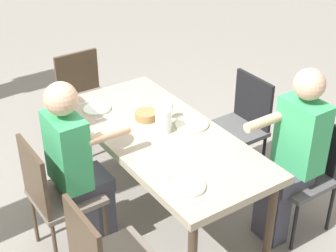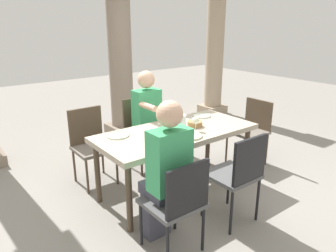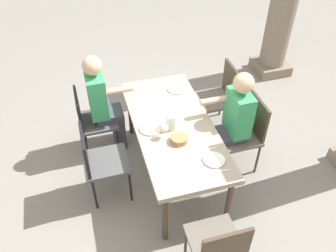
{
  "view_description": "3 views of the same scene",
  "coord_description": "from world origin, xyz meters",
  "views": [
    {
      "loc": [
        -2.63,
        1.73,
        2.67
      ],
      "look_at": [
        -0.06,
        -0.01,
        0.84
      ],
      "focal_mm": 54.91,
      "sensor_mm": 36.0,
      "label": 1
    },
    {
      "loc": [
        -2.1,
        -2.59,
        1.89
      ],
      "look_at": [
        -0.1,
        0.03,
        0.81
      ],
      "focal_mm": 34.28,
      "sensor_mm": 36.0,
      "label": 2
    },
    {
      "loc": [
        2.72,
        -0.84,
        3.28
      ],
      "look_at": [
        0.09,
        -0.09,
        0.83
      ],
      "focal_mm": 38.56,
      "sensor_mm": 36.0,
      "label": 3
    }
  ],
  "objects": [
    {
      "name": "chair_west_north",
      "position": [
        -0.65,
        0.83,
        0.52
      ],
      "size": [
        0.44,
        0.44,
        0.91
      ],
      "color": "#6A6158",
      "rests_on": "ground"
    },
    {
      "name": "water_pitcher",
      "position": [
        0.03,
        -0.03,
        0.82
      ],
      "size": [
        0.12,
        0.12,
        0.18
      ],
      "color": "white",
      "rests_on": "dining_table"
    },
    {
      "name": "diner_man_white",
      "position": [
        0.07,
        0.64,
        0.71
      ],
      "size": [
        0.35,
        0.5,
        1.31
      ],
      "color": "#3F3F4C",
      "rests_on": "ground"
    },
    {
      "name": "spoon_0",
      "position": [
        -0.46,
        0.22,
        0.75
      ],
      "size": [
        0.03,
        0.17,
        0.01
      ],
      "primitive_type": "cube",
      "rotation": [
        0.0,
        0.0,
        0.07
      ],
      "color": "silver",
      "rests_on": "dining_table"
    },
    {
      "name": "chair_mid_south",
      "position": [
        0.08,
        -0.83,
        0.54
      ],
      "size": [
        0.44,
        0.44,
        0.92
      ],
      "color": "#4F4F50",
      "rests_on": "ground"
    },
    {
      "name": "fork_0",
      "position": [
        -0.76,
        0.22,
        0.75
      ],
      "size": [
        0.03,
        0.17,
        0.01
      ],
      "primitive_type": "cube",
      "rotation": [
        0.0,
        0.0,
        0.1
      ],
      "color": "silver",
      "rests_on": "dining_table"
    },
    {
      "name": "ground_plane",
      "position": [
        0.0,
        0.0,
        0.0
      ],
      "size": [
        16.0,
        16.0,
        0.0
      ],
      "primitive_type": "plane",
      "color": "gray"
    },
    {
      "name": "dining_table",
      "position": [
        0.0,
        0.0,
        0.68
      ],
      "size": [
        1.8,
        0.82,
        0.75
      ],
      "color": "tan",
      "rests_on": "ground"
    },
    {
      "name": "chair_mid_north",
      "position": [
        0.08,
        0.83,
        0.53
      ],
      "size": [
        0.44,
        0.44,
        0.93
      ],
      "color": "#6A6158",
      "rests_on": "ground"
    },
    {
      "name": "fork_1",
      "position": [
        -0.17,
        -0.24,
        0.75
      ],
      "size": [
        0.03,
        0.17,
        0.01
      ],
      "primitive_type": "cube",
      "rotation": [
        0.0,
        0.0,
        0.08
      ],
      "color": "silver",
      "rests_on": "dining_table"
    },
    {
      "name": "spoon_2",
      "position": [
        0.74,
        0.23,
        0.75
      ],
      "size": [
        0.02,
        0.17,
        0.01
      ],
      "primitive_type": "cube",
      "rotation": [
        0.0,
        0.0,
        -0.02
      ],
      "color": "silver",
      "rests_on": "dining_table"
    },
    {
      "name": "stone_column_centre",
      "position": [
        0.54,
        2.16,
        1.38
      ],
      "size": [
        0.5,
        0.5,
        2.8
      ],
      "color": "gray",
      "rests_on": "ground"
    },
    {
      "name": "plate_1",
      "position": [
        -0.02,
        -0.24,
        0.75
      ],
      "size": [
        0.26,
        0.26,
        0.02
      ],
      "color": "silver",
      "rests_on": "dining_table"
    },
    {
      "name": "bread_basket",
      "position": [
        0.25,
        -0.02,
        0.78
      ],
      "size": [
        0.17,
        0.17,
        0.06
      ],
      "primitive_type": "cylinder",
      "color": "#9E7547",
      "rests_on": "dining_table"
    },
    {
      "name": "spoon_1",
      "position": [
        0.13,
        -0.24,
        0.75
      ],
      "size": [
        0.02,
        0.17,
        0.01
      ],
      "primitive_type": "cube",
      "rotation": [
        0.0,
        0.0,
        -0.0
      ],
      "color": "silver",
      "rests_on": "dining_table"
    },
    {
      "name": "chair_west_south",
      "position": [
        -0.65,
        -0.83,
        0.5
      ],
      "size": [
        0.44,
        0.44,
        0.86
      ],
      "color": "#4F4F50",
      "rests_on": "ground"
    },
    {
      "name": "diner_woman_green",
      "position": [
        -0.65,
        -0.65,
        0.71
      ],
      "size": [
        0.35,
        0.5,
        1.32
      ],
      "color": "#3F3F4C",
      "rests_on": "ground"
    },
    {
      "name": "plate_2",
      "position": [
        0.59,
        0.23,
        0.75
      ],
      "size": [
        0.22,
        0.22,
        0.02
      ],
      "color": "white",
      "rests_on": "dining_table"
    },
    {
      "name": "wine_glass_1",
      "position": [
        0.15,
        -0.14,
        0.86
      ],
      "size": [
        0.08,
        0.08,
        0.16
      ],
      "color": "white",
      "rests_on": "dining_table"
    },
    {
      "name": "chair_head_east",
      "position": [
        1.32,
        0.0,
        0.52
      ],
      "size": [
        0.44,
        0.44,
        0.88
      ],
      "color": "#6A6158",
      "rests_on": "ground"
    },
    {
      "name": "stone_column_far",
      "position": [
        2.74,
        2.16,
        1.39
      ],
      "size": [
        0.47,
        0.47,
        2.84
      ],
      "color": "tan",
      "rests_on": "ground"
    },
    {
      "name": "plate_0",
      "position": [
        -0.61,
        0.22,
        0.75
      ],
      "size": [
        0.24,
        0.24,
        0.02
      ],
      "color": "white",
      "rests_on": "dining_table"
    },
    {
      "name": "fork_2",
      "position": [
        0.44,
        0.23,
        0.75
      ],
      "size": [
        0.02,
        0.17,
        0.01
      ],
      "primitive_type": "cube",
      "rotation": [
        0.0,
        0.0,
        0.0
      ],
      "color": "silver",
      "rests_on": "dining_table"
    }
  ]
}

